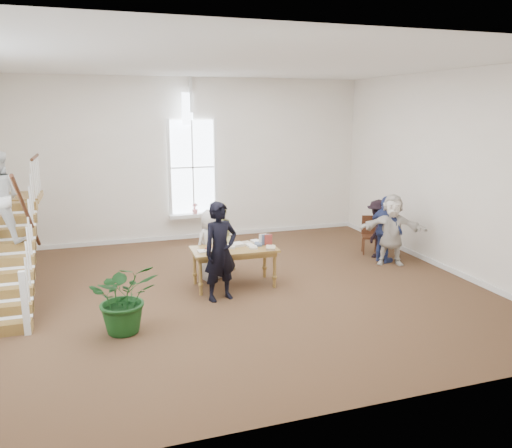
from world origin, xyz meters
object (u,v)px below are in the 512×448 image
object	(u,v)px
elderly_woman	(211,245)
side_chair	(370,233)
floor_plant	(125,297)
woman_cluster_a	(385,230)
person_yellow	(219,237)
woman_cluster_c	(392,230)
library_table	(235,252)
police_officer	(220,251)
woman_cluster_b	(377,229)

from	to	relation	value
elderly_woman	side_chair	distance (m)	4.42
side_chair	floor_plant	bearing A→B (deg)	-131.70
woman_cluster_a	floor_plant	size ratio (longest dim) A/B	1.33
person_yellow	woman_cluster_c	xyz separation A→B (m)	(4.02, -0.80, 0.06)
side_chair	elderly_woman	bearing A→B (deg)	-146.94
side_chair	person_yellow	bearing A→B (deg)	-153.22
elderly_woman	woman_cluster_c	xyz separation A→B (m)	(4.32, -0.30, 0.08)
library_table	woman_cluster_a	xyz separation A→B (m)	(3.90, 0.50, 0.07)
woman_cluster_a	side_chair	size ratio (longest dim) A/B	1.69
library_table	person_yellow	world-z (taller)	person_yellow
elderly_woman	person_yellow	bearing A→B (deg)	-141.44
police_officer	woman_cluster_a	bearing A→B (deg)	-1.89
woman_cluster_b	woman_cluster_c	world-z (taller)	woman_cluster_c
elderly_woman	woman_cluster_a	world-z (taller)	woman_cluster_a
person_yellow	side_chair	size ratio (longest dim) A/B	1.65
woman_cluster_c	library_table	bearing A→B (deg)	-149.82
woman_cluster_a	floor_plant	xyz separation A→B (m)	(-6.25, -2.08, -0.20)
person_yellow	woman_cluster_c	world-z (taller)	woman_cluster_c
person_yellow	woman_cluster_c	distance (m)	4.10
police_officer	woman_cluster_c	xyz separation A→B (m)	(4.42, 0.95, -0.12)
woman_cluster_c	person_yellow	bearing A→B (deg)	-165.35
library_table	person_yellow	xyz separation A→B (m)	(-0.07, 1.10, 0.05)
library_table	person_yellow	bearing A→B (deg)	95.01
woman_cluster_b	woman_cluster_c	xyz separation A→B (m)	(0.00, -0.65, 0.12)
floor_plant	woman_cluster_b	bearing A→B (deg)	21.93
police_officer	elderly_woman	size ratio (longest dim) A/B	1.26
woman_cluster_c	floor_plant	size ratio (longest dim) A/B	1.39
police_officer	floor_plant	distance (m)	2.12
woman_cluster_c	side_chair	bearing A→B (deg)	114.06
police_officer	side_chair	bearing A→B (deg)	7.26
woman_cluster_a	floor_plant	distance (m)	6.59
woman_cluster_a	woman_cluster_b	distance (m)	0.46
elderly_woman	person_yellow	world-z (taller)	person_yellow
police_officer	elderly_woman	bearing A→B (deg)	68.80
police_officer	side_chair	world-z (taller)	police_officer
person_yellow	floor_plant	size ratio (longest dim) A/B	1.29
library_table	woman_cluster_a	world-z (taller)	woman_cluster_a
elderly_woman	woman_cluster_b	xyz separation A→B (m)	(4.32, 0.35, -0.05)
elderly_woman	side_chair	size ratio (longest dim) A/B	1.61
person_yellow	woman_cluster_b	distance (m)	4.03
library_table	side_chair	size ratio (longest dim) A/B	1.84
library_table	woman_cluster_c	bearing A→B (deg)	5.49
woman_cluster_b	floor_plant	distance (m)	6.79
side_chair	woman_cluster_c	bearing A→B (deg)	-68.19
police_officer	woman_cluster_b	size ratio (longest dim) A/B	1.33
library_table	elderly_woman	world-z (taller)	elderly_woman
woman_cluster_b	floor_plant	xyz separation A→B (m)	(-6.30, -2.53, -0.12)
elderly_woman	side_chair	bearing A→B (deg)	168.96
woman_cluster_a	side_chair	world-z (taller)	woman_cluster_a
elderly_woman	floor_plant	distance (m)	2.95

